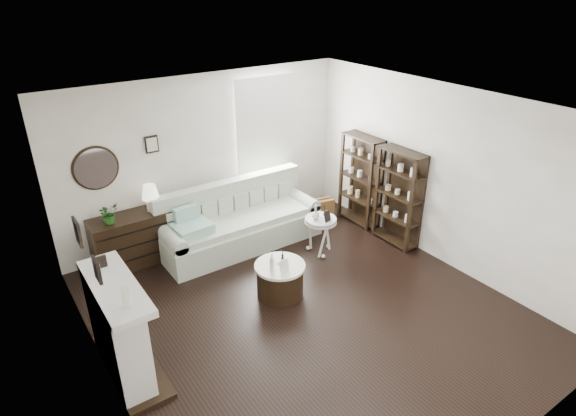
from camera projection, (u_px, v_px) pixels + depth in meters
room at (247, 136)px, 8.10m from camera, size 5.50×5.50×5.50m
fireplace at (120, 333)px, 5.23m from camera, size 0.50×1.40×1.84m
shelf_unit_far at (361, 180)px, 8.41m from camera, size 0.30×0.80×1.60m
shelf_unit_near at (399, 198)px, 7.75m from camera, size 0.30×0.80×1.60m
sofa at (239, 225)px, 7.90m from camera, size 2.64×0.92×1.03m
quilt at (192, 228)px, 7.25m from camera, size 0.58×0.48×0.14m
suitcase at (318, 210)px, 8.71m from camera, size 0.62×0.31×0.39m
dresser at (133, 240)px, 7.33m from camera, size 1.21×0.52×0.81m
table_lamp at (151, 198)px, 7.25m from camera, size 0.33×0.33×0.42m
potted_plant at (108, 213)px, 6.90m from camera, size 0.34×0.32×0.31m
drum_table at (280, 280)px, 6.65m from camera, size 0.70×0.70×0.49m
pedestal_table at (321, 221)px, 7.54m from camera, size 0.51×0.51×0.61m
eiffel_drum at (283, 256)px, 6.58m from camera, size 0.11×0.11×0.19m
bottle_drum at (272, 263)px, 6.34m from camera, size 0.06×0.06×0.27m
card_frame_drum at (284, 266)px, 6.35m from camera, size 0.14×0.07×0.18m
eiffel_ped at (325, 211)px, 7.56m from camera, size 0.13×0.13×0.17m
flask_ped at (316, 212)px, 7.44m from camera, size 0.13×0.13×0.24m
card_frame_ped at (327, 216)px, 7.39m from camera, size 0.14×0.08×0.17m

